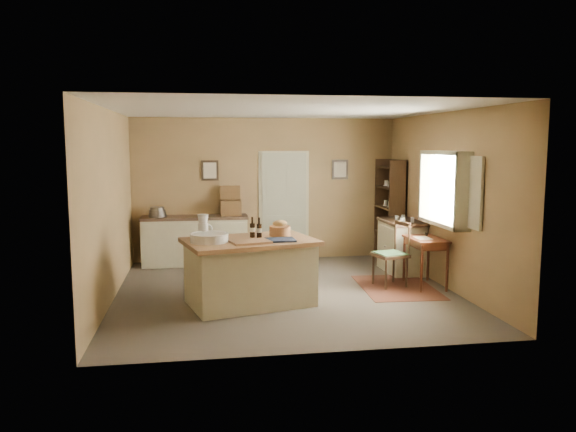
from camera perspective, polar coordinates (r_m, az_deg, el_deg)
name	(u,v)px	position (r m, az deg, el deg)	size (l,w,h in m)	color
ground	(286,292)	(8.51, -0.24, -7.73)	(5.00, 5.00, 0.00)	brown
wall_back	(266,189)	(10.73, -2.29, 2.72)	(5.00, 0.10, 2.70)	#98774B
wall_front	(322,228)	(5.83, 3.51, -1.20)	(5.00, 0.10, 2.70)	#98774B
wall_left	(110,206)	(8.26, -17.65, 0.99)	(0.10, 5.00, 2.70)	#98774B
wall_right	(445,200)	(8.99, 15.71, 1.55)	(0.10, 5.00, 2.70)	#98774B
ceiling	(286,110)	(8.23, -0.25, 10.72)	(5.00, 5.00, 0.00)	silver
door	(284,205)	(10.78, -0.41, 1.17)	(0.97, 0.06, 2.11)	#A3A58B
framed_prints	(276,170)	(10.71, -1.22, 4.70)	(2.82, 0.02, 0.38)	black
window	(447,188)	(8.76, 15.84, 2.72)	(0.25, 1.99, 1.12)	#B8B090
work_island	(249,270)	(7.81, -3.96, -5.50)	(1.96, 1.53, 1.20)	#B8B090
sideboard	(195,239)	(10.47, -9.39, -2.29)	(1.94, 0.55, 1.18)	#B8B090
rug	(397,287)	(8.94, 10.99, -7.10)	(1.10, 1.60, 0.01)	#562D17
writing_desk	(426,245)	(8.97, 13.80, -2.85)	(0.49, 0.80, 0.82)	#3A190D
desk_chair	(390,255)	(8.89, 10.34, -3.92)	(0.46, 0.46, 0.99)	black
right_cabinet	(401,246)	(9.96, 11.44, -2.97)	(0.57, 1.03, 0.99)	#B8B090
shelving_unit	(392,210)	(10.82, 10.50, 0.56)	(0.33, 0.86, 1.92)	black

